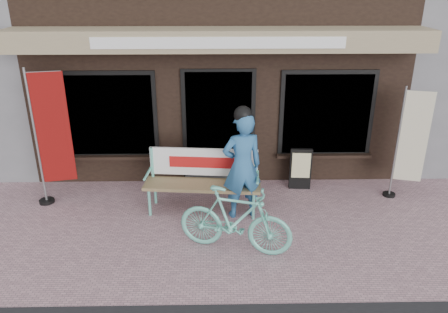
{
  "coord_description": "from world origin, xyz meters",
  "views": [
    {
      "loc": [
        -0.05,
        -5.73,
        3.72
      ],
      "look_at": [
        0.08,
        0.7,
        1.05
      ],
      "focal_mm": 35.0,
      "sensor_mm": 36.0,
      "label": 1
    }
  ],
  "objects_px": {
    "nobori_cream": "(410,143)",
    "person": "(242,164)",
    "nobori_red": "(51,136)",
    "bicycle": "(235,220)",
    "menu_stand": "(301,169)",
    "bench": "(203,175)"
  },
  "relations": [
    {
      "from": "nobori_cream",
      "to": "nobori_red",
      "type": "bearing_deg",
      "value": -164.72
    },
    {
      "from": "bicycle",
      "to": "bench",
      "type": "bearing_deg",
      "value": 37.94
    },
    {
      "from": "nobori_red",
      "to": "menu_stand",
      "type": "distance_m",
      "value": 4.44
    },
    {
      "from": "nobori_cream",
      "to": "person",
      "type": "bearing_deg",
      "value": -153.84
    },
    {
      "from": "bicycle",
      "to": "nobori_red",
      "type": "bearing_deg",
      "value": 79.62
    },
    {
      "from": "bicycle",
      "to": "menu_stand",
      "type": "relative_size",
      "value": 2.08
    },
    {
      "from": "person",
      "to": "bicycle",
      "type": "xyz_separation_m",
      "value": [
        -0.15,
        -1.01,
        -0.43
      ]
    },
    {
      "from": "person",
      "to": "nobori_red",
      "type": "relative_size",
      "value": 0.79
    },
    {
      "from": "person",
      "to": "menu_stand",
      "type": "bearing_deg",
      "value": 26.54
    },
    {
      "from": "person",
      "to": "nobori_cream",
      "type": "relative_size",
      "value": 0.93
    },
    {
      "from": "bench",
      "to": "nobori_red",
      "type": "bearing_deg",
      "value": 178.8
    },
    {
      "from": "person",
      "to": "nobori_red",
      "type": "xyz_separation_m",
      "value": [
        -3.19,
        0.55,
        0.3
      ]
    },
    {
      "from": "person",
      "to": "menu_stand",
      "type": "relative_size",
      "value": 2.37
    },
    {
      "from": "nobori_cream",
      "to": "menu_stand",
      "type": "relative_size",
      "value": 2.55
    },
    {
      "from": "nobori_cream",
      "to": "menu_stand",
      "type": "distance_m",
      "value": 1.94
    },
    {
      "from": "bicycle",
      "to": "nobori_cream",
      "type": "relative_size",
      "value": 0.82
    },
    {
      "from": "bicycle",
      "to": "menu_stand",
      "type": "distance_m",
      "value": 2.36
    },
    {
      "from": "bench",
      "to": "menu_stand",
      "type": "bearing_deg",
      "value": 27.1
    },
    {
      "from": "bench",
      "to": "nobori_red",
      "type": "distance_m",
      "value": 2.64
    },
    {
      "from": "person",
      "to": "nobori_cream",
      "type": "bearing_deg",
      "value": -2.19
    },
    {
      "from": "bicycle",
      "to": "menu_stand",
      "type": "xyz_separation_m",
      "value": [
        1.3,
        1.97,
        -0.09
      ]
    },
    {
      "from": "menu_stand",
      "to": "nobori_cream",
      "type": "bearing_deg",
      "value": -7.91
    }
  ]
}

